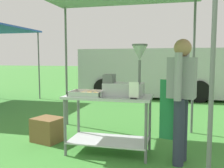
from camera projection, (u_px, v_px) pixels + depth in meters
ground_plane at (143, 100)px, 8.21m from camera, size 70.00×70.00×0.00m
donut_cart at (109, 112)px, 3.61m from camera, size 1.23×0.61×0.84m
donut_tray at (88, 94)px, 3.54m from camera, size 0.46×0.34×0.07m
donut_fryer at (126, 80)px, 3.53m from camera, size 0.61×0.28×0.72m
menu_sign at (134, 92)px, 3.26m from camera, size 0.13×0.05×0.22m
vendor at (181, 95)px, 3.23m from camera, size 0.47×0.54×1.61m
supply_crate at (48, 130)px, 4.16m from camera, size 0.53×0.49×0.39m
van_silver at (152, 72)px, 9.11m from camera, size 5.08×2.21×1.69m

